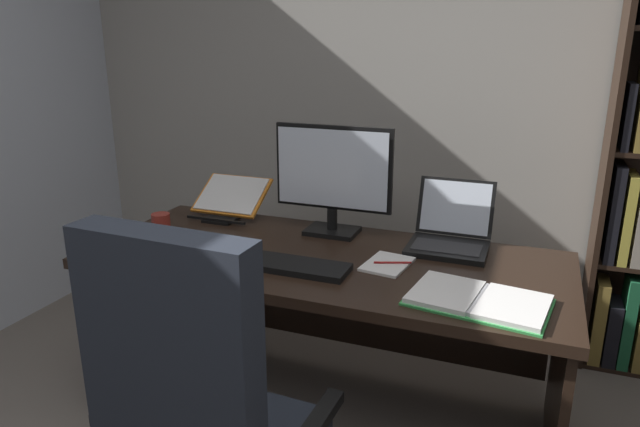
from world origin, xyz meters
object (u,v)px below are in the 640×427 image
desk (331,290)px  notepad (387,264)px  keyboard (293,266)px  pen (393,263)px  computer_mouse (221,253)px  coffee_mug (161,224)px  reading_stand_with_book (230,198)px  laptop (450,234)px  monitor (333,179)px  open_binder (478,300)px

desk → notepad: size_ratio=8.83×
desk → keyboard: bearing=-104.2°
desk → pen: 0.35m
computer_mouse → coffee_mug: 0.41m
reading_stand_with_book → pen: reading_stand_with_book is taller
laptop → desk: bearing=-155.8°
notepad → monitor: bearing=139.0°
reading_stand_with_book → notepad: reading_stand_with_book is taller
pen → notepad: bearing=180.0°
notepad → pen: (0.02, 0.00, 0.01)m
computer_mouse → coffee_mug: (-0.38, 0.15, 0.03)m
notepad → keyboard: bearing=-153.7°
open_binder → pen: bearing=156.3°
laptop → notepad: 0.34m
keyboard → open_binder: bearing=-4.3°
laptop → open_binder: (0.17, -0.49, -0.04)m
reading_stand_with_book → pen: (0.88, -0.34, -0.07)m
desk → pen: bearing=-17.6°
pen → coffee_mug: (-1.02, -0.01, 0.03)m
open_binder → laptop: bearing=117.0°
desk → laptop: 0.54m
reading_stand_with_book → coffee_mug: (-0.14, -0.35, -0.04)m
monitor → notepad: 0.48m
monitor → keyboard: monitor is taller
monitor → keyboard: 0.49m
desk → monitor: (-0.06, 0.19, 0.42)m
desk → monitor: monitor is taller
open_binder → keyboard: bearing=-176.1°
computer_mouse → reading_stand_with_book: size_ratio=0.31×
monitor → pen: (0.34, -0.28, -0.23)m
computer_mouse → desk: bearing=34.0°
notepad → coffee_mug: size_ratio=2.25×
laptop → reading_stand_with_book: bearing=176.8°
computer_mouse → notepad: computer_mouse is taller
keyboard → reading_stand_with_book: (-0.54, 0.50, 0.07)m
open_binder → coffee_mug: (-1.35, 0.20, 0.03)m
laptop → coffee_mug: bearing=-166.1°
keyboard → notepad: 0.35m
monitor → coffee_mug: size_ratio=5.52×
desk → open_binder: (0.61, -0.29, 0.19)m
open_binder → reading_stand_with_book: bearing=163.7°
desk → monitor: size_ratio=3.61×
desk → laptop: size_ratio=5.57×
keyboard → reading_stand_with_book: reading_stand_with_book is taller
laptop → notepad: size_ratio=1.58×
notepad → desk: bearing=161.2°
reading_stand_with_book → pen: size_ratio=2.37×
laptop → monitor: bearing=-178.9°
monitor → open_binder: (0.67, -0.48, -0.23)m
coffee_mug → keyboard: bearing=-12.3°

